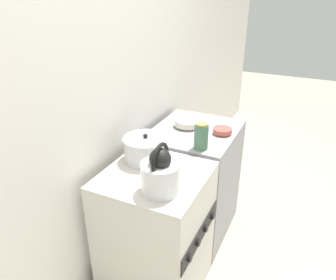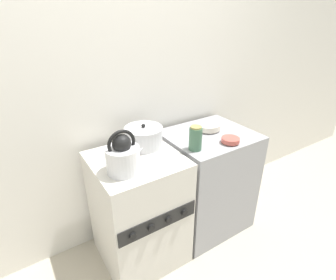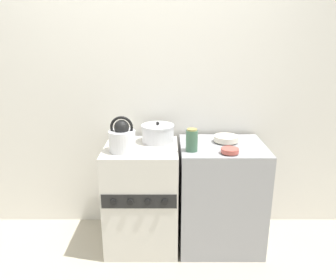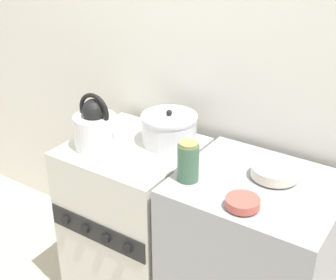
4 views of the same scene
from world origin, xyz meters
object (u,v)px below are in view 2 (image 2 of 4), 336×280
Objects in this scene: stove at (139,210)px; enamel_bowl at (208,126)px; small_ceramic_bowl at (230,140)px; storage_jar at (195,138)px; cooking_pot at (144,137)px; kettle at (123,156)px.

enamel_bowl reaches higher than stove.
storage_jar reaches higher than small_ceramic_bowl.
cooking_pot is (0.13, 0.13, 0.50)m from stove.
small_ceramic_bowl reaches higher than stove.
cooking_pot is 0.36m from storage_jar.
storage_jar is at bearing -2.91° from kettle.
small_ceramic_bowl is 0.29m from storage_jar.
kettle is 0.80m from small_ceramic_bowl.
kettle is 1.58× the size of storage_jar.
stove is 0.83m from small_ceramic_bowl.
stove is at bearing 161.81° from storage_jar.
enamel_bowl is 0.36m from storage_jar.
small_ceramic_bowl is at bearing -93.91° from enamel_bowl.
small_ceramic_bowl is (0.79, -0.09, -0.07)m from kettle.
cooking_pot is 0.62m from small_ceramic_bowl.
cooking_pot is at bearing 44.14° from stove.
cooking_pot is at bearing 135.59° from storage_jar.
stove is 5.02× the size of storage_jar.
cooking_pot is at bearing 175.25° from enamel_bowl.
storage_jar is (0.26, -0.25, 0.02)m from cooking_pot.
enamel_bowl is (0.81, 0.18, -0.06)m from kettle.
cooking_pot is 1.36× the size of enamel_bowl.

